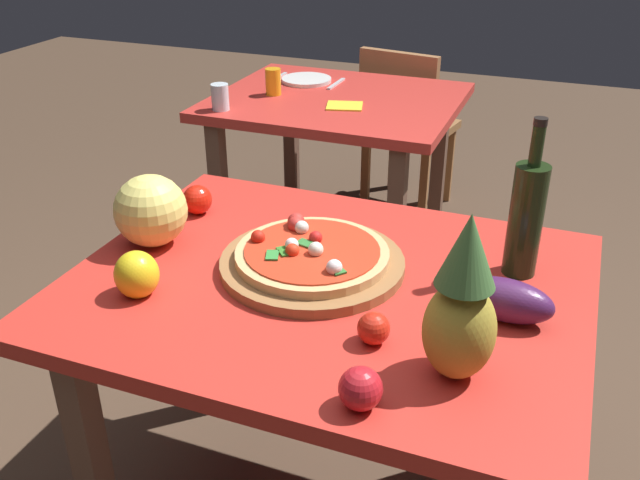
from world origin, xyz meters
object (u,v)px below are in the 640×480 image
(napkin_folded, at_px, (345,106))
(tomato_at_corner, at_px, (360,389))
(drinking_glass_water, at_px, (220,97))
(bell_pepper, at_px, (137,275))
(pizza, at_px, (311,252))
(display_table, at_px, (328,316))
(wine_bottle, at_px, (526,217))
(pizza_board, at_px, (312,264))
(melon, at_px, (151,211))
(tomato_beside_pepper, at_px, (197,200))
(knife_utensil, at_px, (336,84))
(eggplant, at_px, (505,300))
(tomato_near_board, at_px, (374,328))
(dinner_plate, at_px, (306,80))
(drinking_glass_juice, at_px, (273,82))
(fork_utensil, at_px, (278,78))
(pineapple_left, at_px, (462,306))
(dining_chair, at_px, (405,122))
(background_table, at_px, (337,123))

(napkin_folded, bearing_deg, tomato_at_corner, -69.83)
(drinking_glass_water, distance_m, napkin_folded, 0.49)
(bell_pepper, bearing_deg, tomato_at_corner, -17.02)
(pizza, relative_size, tomato_at_corner, 4.59)
(display_table, relative_size, wine_bottle, 3.12)
(pizza_board, height_order, melon, melon)
(melon, bearing_deg, tomato_beside_pepper, 85.67)
(knife_utensil, relative_size, napkin_folded, 1.29)
(eggplant, bearing_deg, napkin_folded, 121.84)
(bell_pepper, height_order, tomato_near_board, bell_pepper)
(dinner_plate, distance_m, knife_utensil, 0.14)
(pizza_board, relative_size, dinner_plate, 1.95)
(wine_bottle, height_order, bell_pepper, wine_bottle)
(melon, distance_m, drinking_glass_juice, 1.34)
(tomato_at_corner, distance_m, fork_utensil, 2.19)
(wine_bottle, bearing_deg, melon, -168.20)
(drinking_glass_water, bearing_deg, tomato_near_board, -51.04)
(display_table, distance_m, dinner_plate, 1.70)
(eggplant, height_order, tomato_beside_pepper, eggplant)
(pineapple_left, bearing_deg, drinking_glass_water, 132.49)
(tomato_at_corner, relative_size, tomato_beside_pepper, 0.98)
(dinner_plate, bearing_deg, drinking_glass_water, -107.18)
(pineapple_left, relative_size, tomato_beside_pepper, 4.11)
(wine_bottle, distance_m, eggplant, 0.23)
(napkin_folded, bearing_deg, melon, -92.83)
(display_table, relative_size, fork_utensil, 6.39)
(dining_chair, relative_size, pizza, 2.38)
(tomato_at_corner, distance_m, dinner_plate, 2.12)
(dining_chair, xyz_separation_m, napkin_folded, (-0.06, -0.77, 0.29))
(background_table, relative_size, drinking_glass_water, 9.78)
(bell_pepper, distance_m, drinking_glass_juice, 1.57)
(display_table, xyz_separation_m, pizza_board, (-0.05, 0.04, 0.11))
(melon, relative_size, tomato_at_corner, 2.30)
(pineapple_left, bearing_deg, dining_chair, 106.76)
(tomato_beside_pepper, xyz_separation_m, drinking_glass_juice, (-0.28, 1.12, 0.01))
(tomato_beside_pepper, xyz_separation_m, knife_utensil, (-0.09, 1.35, -0.04))
(dinner_plate, xyz_separation_m, knife_utensil, (0.14, 0.00, -0.00))
(pineapple_left, xyz_separation_m, bell_pepper, (-0.70, 0.02, -0.10))
(wine_bottle, xyz_separation_m, drinking_glass_juice, (-1.13, 1.13, -0.09))
(bell_pepper, height_order, tomato_at_corner, bell_pepper)
(display_table, distance_m, drinking_glass_water, 1.35)
(drinking_glass_juice, bearing_deg, tomato_near_board, -59.16)
(pizza_board, relative_size, tomato_near_board, 6.57)
(wine_bottle, relative_size, tomato_near_board, 5.64)
(dining_chair, distance_m, fork_utensil, 0.73)
(drinking_glass_water, relative_size, knife_utensil, 0.56)
(knife_utensil, bearing_deg, melon, -85.83)
(melon, height_order, dinner_plate, melon)
(tomato_beside_pepper, relative_size, fork_utensil, 0.44)
(pizza_board, height_order, knife_utensil, pizza_board)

